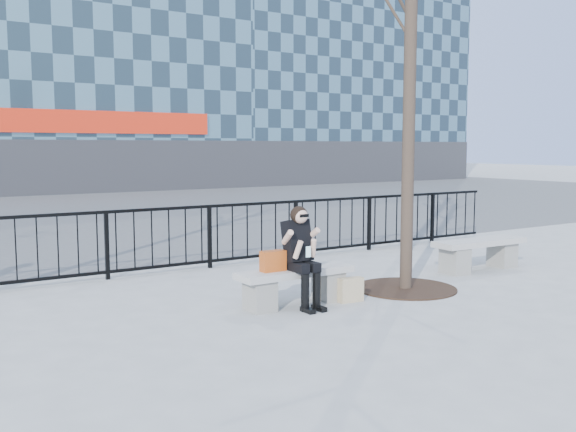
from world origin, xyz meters
TOP-DOWN VIEW (x-y plane):
  - ground at (0.00, 0.00)m, footprint 120.00×120.00m
  - street_surface at (0.00, 15.00)m, footprint 60.00×23.00m
  - railing at (0.00, 3.00)m, footprint 14.00×0.06m
  - building_right at (20.00, 27.00)m, footprint 16.20×10.20m
  - tree_grate at (1.90, -0.10)m, footprint 1.50×1.50m
  - bench_main at (0.00, 0.00)m, footprint 1.65×0.46m
  - bench_second at (4.00, 0.32)m, footprint 1.79×0.50m
  - seated_woman at (0.00, -0.16)m, footprint 0.50×0.64m
  - handbag at (-0.34, 0.02)m, footprint 0.33×0.16m
  - shopping_bag at (0.73, -0.27)m, footprint 0.36×0.16m

SIDE VIEW (x-z plane):
  - ground at x=0.00m, z-range 0.00..0.00m
  - street_surface at x=0.00m, z-range 0.00..0.01m
  - tree_grate at x=1.90m, z-range 0.00..0.02m
  - shopping_bag at x=0.73m, z-range 0.00..0.33m
  - bench_main at x=0.00m, z-range 0.06..0.55m
  - bench_second at x=4.00m, z-range 0.06..0.59m
  - railing at x=0.00m, z-range 0.00..1.11m
  - handbag at x=-0.34m, z-range 0.49..0.76m
  - seated_woman at x=0.00m, z-range 0.00..1.34m
  - building_right at x=20.00m, z-range 0.00..20.60m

